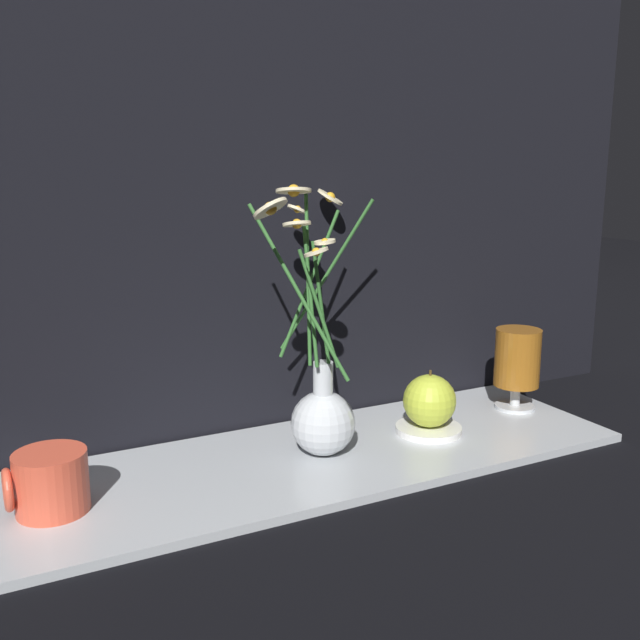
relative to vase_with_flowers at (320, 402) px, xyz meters
name	(u,v)px	position (x,y,z in m)	size (l,w,h in m)	color
ground_plane	(319,462)	(0.00, -0.01, -0.09)	(6.00, 6.00, 0.00)	black
shelf	(319,458)	(0.00, -0.01, -0.08)	(0.89, 0.28, 0.01)	#B2B7BC
backdrop_wall	(269,69)	(0.00, 0.15, 0.46)	(1.39, 0.02, 1.10)	black
vase_with_flowers	(320,402)	(0.00, 0.00, 0.00)	(0.24, 0.25, 0.38)	silver
yellow_mug	(50,482)	(-0.36, -0.01, -0.04)	(0.10, 0.09, 0.07)	#DB5138
tea_glass	(517,360)	(0.38, 0.02, 0.01)	(0.08, 0.08, 0.14)	silver
saucer_plate	(427,428)	(0.18, 0.00, -0.07)	(0.10, 0.10, 0.01)	white
orange_fruit	(428,400)	(0.18, 0.00, -0.03)	(0.08, 0.08, 0.09)	#B7C638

